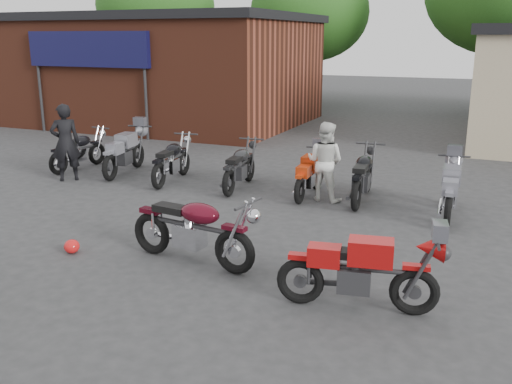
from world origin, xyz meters
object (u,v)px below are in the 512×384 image
at_px(person_dark, 65,143).
at_px(row_bike_4, 309,172).
at_px(row_bike_0, 79,148).
at_px(row_bike_2, 172,158).
at_px(row_bike_3, 240,164).
at_px(person_light, 325,162).
at_px(sportbike, 360,268).
at_px(row_bike_1, 125,150).
at_px(row_bike_6, 451,187).
at_px(row_bike_5, 363,173).
at_px(helmet, 72,246).
at_px(vintage_motorcycle, 193,225).

relative_size(person_dark, row_bike_4, 1.03).
relative_size(row_bike_0, row_bike_2, 0.96).
bearing_deg(row_bike_0, row_bike_3, -87.13).
relative_size(person_light, row_bike_4, 0.93).
bearing_deg(person_light, sportbike, 120.21).
xyz_separation_m(person_light, row_bike_4, (-0.42, 0.20, -0.32)).
relative_size(row_bike_1, row_bike_3, 1.07).
bearing_deg(row_bike_6, row_bike_5, 74.06).
bearing_deg(row_bike_1, row_bike_2, -108.14).
relative_size(helmet, person_light, 0.15).
xyz_separation_m(row_bike_3, row_bike_4, (1.67, 0.03, -0.04)).
bearing_deg(person_light, row_bike_4, -17.16).
distance_m(sportbike, row_bike_5, 5.18).
bearing_deg(sportbike, vintage_motorcycle, 159.29).
bearing_deg(row_bike_5, row_bike_1, 85.18).
height_order(person_light, row_bike_5, person_light).
relative_size(row_bike_1, row_bike_4, 1.16).
bearing_deg(row_bike_0, row_bike_6, -88.29).
xyz_separation_m(helmet, row_bike_4, (2.45, 4.86, 0.42)).
bearing_deg(row_bike_1, person_dark, 133.55).
xyz_separation_m(vintage_motorcycle, row_bike_5, (1.57, 4.55, -0.03)).
bearing_deg(row_bike_1, sportbike, -134.27).
bearing_deg(vintage_motorcycle, sportbike, -3.10).
distance_m(vintage_motorcycle, person_dark, 6.49).
relative_size(person_dark, row_bike_3, 0.95).
bearing_deg(row_bike_2, sportbike, -137.40).
bearing_deg(row_bike_2, person_light, -98.87).
bearing_deg(row_bike_0, person_light, -88.17).
bearing_deg(row_bike_4, row_bike_3, 87.96).
height_order(sportbike, row_bike_5, row_bike_5).
relative_size(vintage_motorcycle, row_bike_0, 1.14).
bearing_deg(row_bike_0, row_bike_1, -83.50).
relative_size(vintage_motorcycle, row_bike_6, 1.09).
bearing_deg(row_bike_4, row_bike_1, 85.44).
distance_m(row_bike_2, row_bike_4, 3.45).
xyz_separation_m(person_dark, row_bike_4, (5.87, 1.01, -0.41)).
distance_m(row_bike_2, row_bike_5, 4.64).
xyz_separation_m(person_dark, row_bike_3, (4.21, 0.98, -0.37)).
distance_m(helmet, row_bike_3, 4.92).
bearing_deg(sportbike, person_dark, 144.00).
relative_size(sportbike, row_bike_6, 1.00).
distance_m(person_light, row_bike_1, 5.44).
bearing_deg(helmet, row_bike_6, 39.72).
height_order(row_bike_3, row_bike_4, row_bike_3).
xyz_separation_m(row_bike_4, row_bike_5, (1.19, 0.09, 0.08)).
distance_m(sportbike, row_bike_2, 7.56).
height_order(vintage_motorcycle, row_bike_6, vintage_motorcycle).
distance_m(person_dark, person_light, 6.35).
relative_size(row_bike_0, row_bike_5, 0.91).
xyz_separation_m(row_bike_1, row_bike_6, (8.02, -0.47, -0.03)).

